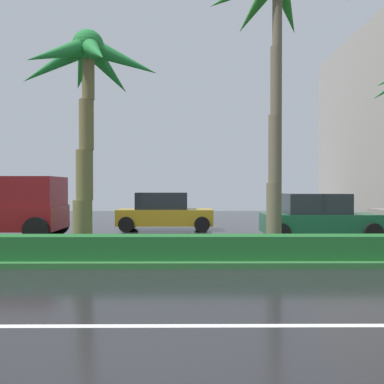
{
  "coord_description": "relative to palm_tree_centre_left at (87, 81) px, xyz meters",
  "views": [
    {
      "loc": [
        0.51,
        -3.85,
        1.98
      ],
      "look_at": [
        0.62,
        12.7,
        1.77
      ],
      "focal_mm": 38.73,
      "sensor_mm": 36.0,
      "label": 1
    }
  ],
  "objects": [
    {
      "name": "palm_tree_centre",
      "position": [
        5.41,
        -0.21,
        1.85
      ],
      "size": [
        4.16,
        3.85,
        8.3
      ],
      "color": "brown",
      "rests_on": "median_strip"
    },
    {
      "name": "car_in_traffic_leading",
      "position": [
        1.8,
        6.93,
        -4.19
      ],
      "size": [
        4.3,
        2.02,
        1.72
      ],
      "color": "#B28C1E",
      "rests_on": "ground_plane"
    },
    {
      "name": "median_hedge",
      "position": [
        2.43,
        -1.51,
        -4.56
      ],
      "size": [
        76.5,
        0.7,
        0.6
      ],
      "color": "#1E6028",
      "rests_on": "median_strip"
    },
    {
      "name": "near_lane_divider_stripe",
      "position": [
        2.43,
        -6.11,
        -5.01
      ],
      "size": [
        81.0,
        0.14,
        0.01
      ],
      "primitive_type": "cube",
      "color": "white",
      "rests_on": "ground_plane"
    },
    {
      "name": "palm_tree_centre_left",
      "position": [
        0.0,
        0.0,
        0.0
      ],
      "size": [
        4.1,
        4.02,
        6.33
      ],
      "color": "brown",
      "rests_on": "median_strip"
    },
    {
      "name": "ground_plane",
      "position": [
        2.43,
        0.89,
        -5.06
      ],
      "size": [
        90.0,
        42.0,
        0.1
      ],
      "primitive_type": "cube",
      "color": "black"
    },
    {
      "name": "car_in_traffic_second",
      "position": [
        7.83,
        3.69,
        -4.19
      ],
      "size": [
        4.3,
        2.02,
        1.72
      ],
      "color": "#195133",
      "rests_on": "ground_plane"
    },
    {
      "name": "median_strip",
      "position": [
        2.43,
        -0.11,
        -4.94
      ],
      "size": [
        85.5,
        4.0,
        0.15
      ],
      "primitive_type": "cube",
      "color": "#2D6B33",
      "rests_on": "ground_plane"
    }
  ]
}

